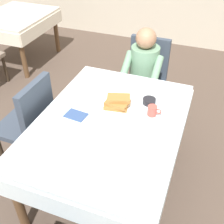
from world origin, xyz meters
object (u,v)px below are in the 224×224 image
object	(u,v)px
bowl_butter	(149,101)
background_table_far	(17,22)
fork_left_of_plate	(96,105)
dining_table_main	(109,129)
spoon_near_edge	(102,128)
plate_breakfast	(118,108)
syrup_pitcher	(100,93)
chair_left_side	(30,120)
cup_coffee	(152,111)
breakfast_stack	(117,102)
chair_diner	(146,74)
knife_right_of_plate	(139,115)
diner_person	(144,70)

from	to	relation	value
bowl_butter	background_table_far	size ratio (longest dim) A/B	0.10
fork_left_of_plate	background_table_far	size ratio (longest dim) A/B	0.16
dining_table_main	fork_left_of_plate	world-z (taller)	fork_left_of_plate
dining_table_main	background_table_far	size ratio (longest dim) A/B	1.36
fork_left_of_plate	spoon_near_edge	xyz separation A→B (m)	(0.16, -0.26, 0.00)
plate_breakfast	fork_left_of_plate	distance (m)	0.19
syrup_pitcher	background_table_far	size ratio (longest dim) A/B	0.07
bowl_butter	chair_left_side	bearing A→B (deg)	-161.30
cup_coffee	bowl_butter	xyz separation A→B (m)	(-0.06, 0.15, -0.02)
syrup_pitcher	fork_left_of_plate	bearing A→B (deg)	-81.00
breakfast_stack	cup_coffee	size ratio (longest dim) A/B	1.91
plate_breakfast	cup_coffee	distance (m)	0.29
chair_diner	cup_coffee	bearing A→B (deg)	106.77
plate_breakfast	syrup_pitcher	bearing A→B (deg)	152.00
chair_diner	spoon_near_edge	world-z (taller)	chair_diner
knife_right_of_plate	chair_diner	bearing A→B (deg)	16.03
dining_table_main	cup_coffee	distance (m)	0.38
chair_left_side	bowl_butter	size ratio (longest dim) A/B	8.45
chair_left_side	cup_coffee	size ratio (longest dim) A/B	8.23
bowl_butter	syrup_pitcher	distance (m)	0.44
plate_breakfast	syrup_pitcher	xyz separation A→B (m)	(-0.21, 0.11, 0.03)
breakfast_stack	chair_left_side	bearing A→B (deg)	-167.41
syrup_pitcher	background_table_far	bearing A→B (deg)	142.40
knife_right_of_plate	plate_breakfast	bearing A→B (deg)	89.01
chair_diner	spoon_near_edge	distance (m)	1.30
chair_diner	plate_breakfast	xyz separation A→B (m)	(0.01, -0.99, 0.22)
plate_breakfast	background_table_far	distance (m)	2.78
diner_person	plate_breakfast	size ratio (longest dim) A/B	4.00
syrup_pitcher	chair_left_side	bearing A→B (deg)	-153.12
breakfast_stack	diner_person	bearing A→B (deg)	90.28
diner_person	syrup_pitcher	world-z (taller)	diner_person
diner_person	cup_coffee	size ratio (longest dim) A/B	9.91
chair_left_side	breakfast_stack	distance (m)	0.84
dining_table_main	diner_person	xyz separation A→B (m)	(0.00, 1.01, 0.02)
chair_diner	spoon_near_edge	bearing A→B (deg)	89.10
breakfast_stack	cup_coffee	world-z (taller)	breakfast_stack
dining_table_main	knife_right_of_plate	distance (m)	0.27
breakfast_stack	spoon_near_edge	xyz separation A→B (m)	(-0.02, -0.28, -0.06)
knife_right_of_plate	dining_table_main	bearing A→B (deg)	133.04
syrup_pitcher	fork_left_of_plate	distance (m)	0.14
spoon_near_edge	chair_diner	bearing A→B (deg)	81.40
dining_table_main	bowl_butter	world-z (taller)	bowl_butter
bowl_butter	background_table_far	distance (m)	2.87
chair_diner	chair_left_side	xyz separation A→B (m)	(-0.77, -1.17, 0.00)
syrup_pitcher	background_table_far	xyz separation A→B (m)	(-2.01, 1.55, -0.15)
knife_right_of_plate	diner_person	bearing A→B (deg)	17.98
background_table_far	dining_table_main	bearing A→B (deg)	-39.73
plate_breakfast	diner_person	bearing A→B (deg)	90.49
chair_diner	fork_left_of_plate	size ratio (longest dim) A/B	5.17
chair_diner	syrup_pitcher	size ratio (longest dim) A/B	11.62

